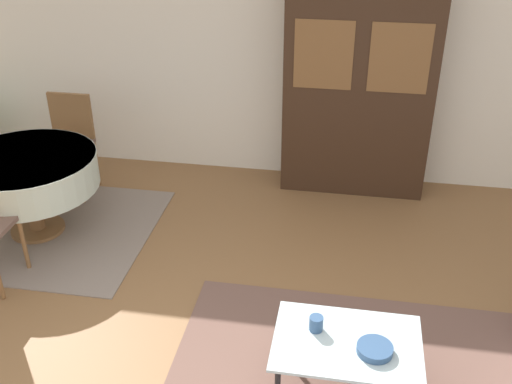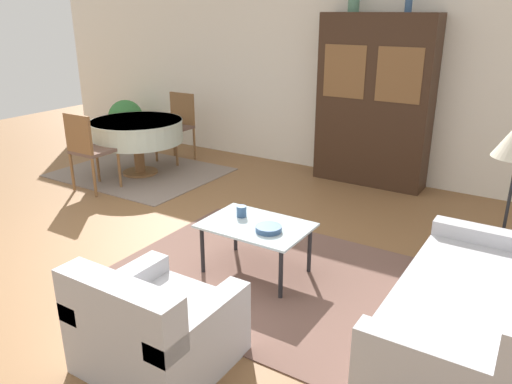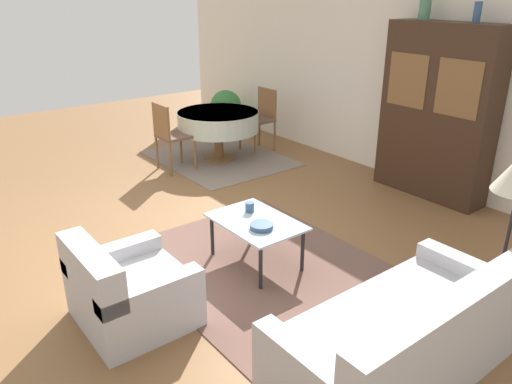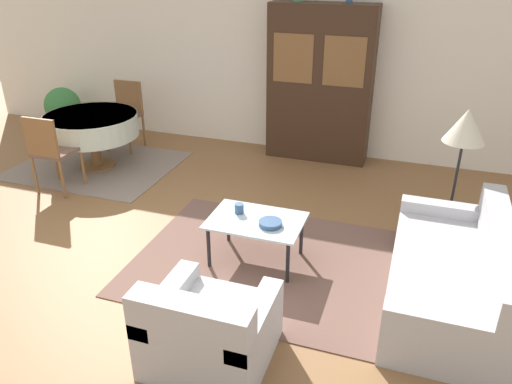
# 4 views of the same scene
# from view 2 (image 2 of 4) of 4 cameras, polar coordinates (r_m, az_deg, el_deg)

# --- Properties ---
(ground_plane) EXTENTS (14.00, 14.00, 0.00)m
(ground_plane) POSITION_cam_2_polar(r_m,az_deg,el_deg) (4.58, -13.44, -8.68)
(ground_plane) COLOR brown
(wall_back) EXTENTS (10.00, 0.06, 2.70)m
(wall_back) POSITION_cam_2_polar(r_m,az_deg,el_deg) (7.06, 7.45, 13.39)
(wall_back) COLOR silver
(wall_back) RESTS_ON ground_plane
(area_rug) EXTENTS (2.58, 2.00, 0.01)m
(area_rug) POSITION_cam_2_polar(r_m,az_deg,el_deg) (4.36, 1.53, -9.56)
(area_rug) COLOR brown
(area_rug) RESTS_ON ground_plane
(dining_rug) EXTENTS (2.14, 1.72, 0.01)m
(dining_rug) POSITION_cam_2_polar(r_m,az_deg,el_deg) (7.21, -13.04, 2.21)
(dining_rug) COLOR gray
(dining_rug) RESTS_ON ground_plane
(couch) EXTENTS (0.91, 1.90, 0.76)m
(couch) POSITION_cam_2_polar(r_m,az_deg,el_deg) (3.72, 23.92, -12.45)
(couch) COLOR #B2B2B7
(couch) RESTS_ON ground_plane
(armchair) EXTENTS (0.86, 0.82, 0.73)m
(armchair) POSITION_cam_2_polar(r_m,az_deg,el_deg) (3.32, -11.57, -15.01)
(armchair) COLOR #B2B2B7
(armchair) RESTS_ON ground_plane
(coffee_table) EXTENTS (0.90, 0.62, 0.45)m
(coffee_table) POSITION_cam_2_polar(r_m,az_deg,el_deg) (4.23, -0.00, -4.31)
(coffee_table) COLOR black
(coffee_table) RESTS_ON area_rug
(display_cabinet) EXTENTS (1.42, 0.40, 2.13)m
(display_cabinet) POSITION_cam_2_polar(r_m,az_deg,el_deg) (6.55, 13.35, 10.00)
(display_cabinet) COLOR #382316
(display_cabinet) RESTS_ON ground_plane
(dining_table) EXTENTS (1.24, 1.24, 0.75)m
(dining_table) POSITION_cam_2_polar(r_m,az_deg,el_deg) (7.00, -13.44, 6.77)
(dining_table) COLOR brown
(dining_table) RESTS_ON dining_rug
(dining_chair_near) EXTENTS (0.44, 0.44, 0.99)m
(dining_chair_near) POSITION_cam_2_polar(r_m,az_deg,el_deg) (6.47, -18.68, 4.93)
(dining_chair_near) COLOR brown
(dining_chair_near) RESTS_ON dining_rug
(dining_chair_far) EXTENTS (0.44, 0.44, 0.99)m
(dining_chair_far) POSITION_cam_2_polar(r_m,az_deg,el_deg) (7.60, -8.93, 7.90)
(dining_chair_far) COLOR brown
(dining_chair_far) RESTS_ON dining_rug
(cup) EXTENTS (0.09, 0.09, 0.10)m
(cup) POSITION_cam_2_polar(r_m,az_deg,el_deg) (4.35, -1.67, -2.23)
(cup) COLOR #33517A
(cup) RESTS_ON coffee_table
(bowl) EXTENTS (0.22, 0.22, 0.05)m
(bowl) POSITION_cam_2_polar(r_m,az_deg,el_deg) (4.08, 1.45, -4.21)
(bowl) COLOR #33517A
(bowl) RESTS_ON coffee_table
(vase_short) EXTENTS (0.08, 0.08, 0.22)m
(vase_short) POSITION_cam_2_polar(r_m,az_deg,el_deg) (6.36, 17.07, 20.06)
(vase_short) COLOR #33517A
(vase_short) RESTS_ON display_cabinet
(potted_plant) EXTENTS (0.57, 0.57, 0.76)m
(potted_plant) POSITION_cam_2_polar(r_m,az_deg,el_deg) (8.68, -14.63, 8.04)
(potted_plant) COLOR #4C4C51
(potted_plant) RESTS_ON ground_plane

